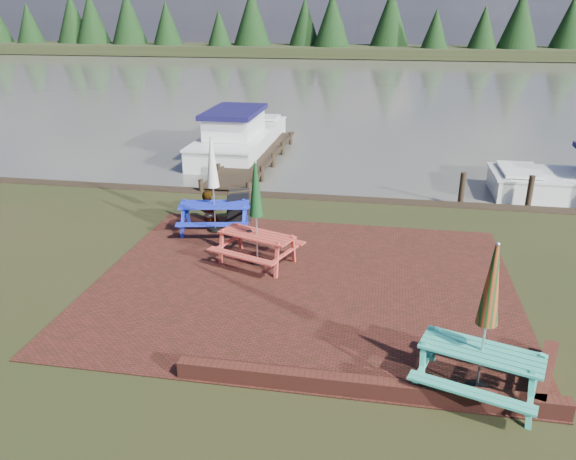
# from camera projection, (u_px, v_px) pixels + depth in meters

# --- Properties ---
(ground) EXTENTS (120.00, 120.00, 0.00)m
(ground) POSITION_uv_depth(u_px,v_px,m) (296.00, 306.00, 11.32)
(ground) COLOR black
(ground) RESTS_ON ground
(paving) EXTENTS (9.00, 7.50, 0.02)m
(paving) POSITION_uv_depth(u_px,v_px,m) (303.00, 283.00, 12.23)
(paving) COLOR #351910
(paving) RESTS_ON ground
(brick_wall) EXTENTS (6.21, 1.79, 0.30)m
(brick_wall) POSITION_uv_depth(u_px,v_px,m) (407.00, 385.00, 8.71)
(brick_wall) COLOR #4C1E16
(brick_wall) RESTS_ON ground
(water) EXTENTS (120.00, 60.00, 0.02)m
(water) POSITION_uv_depth(u_px,v_px,m) (370.00, 83.00, 45.20)
(water) COLOR #43423A
(water) RESTS_ON ground
(far_treeline) EXTENTS (120.00, 10.00, 8.10)m
(far_treeline) POSITION_uv_depth(u_px,v_px,m) (381.00, 28.00, 70.56)
(far_treeline) COLOR black
(far_treeline) RESTS_ON ground
(picnic_table_teal) EXTENTS (2.22, 2.09, 2.51)m
(picnic_table_teal) POSITION_uv_depth(u_px,v_px,m) (483.00, 344.00, 8.46)
(picnic_table_teal) COLOR teal
(picnic_table_teal) RESTS_ON ground
(picnic_table_red) EXTENTS (2.19, 2.08, 2.44)m
(picnic_table_red) POSITION_uv_depth(u_px,v_px,m) (257.00, 229.00, 12.91)
(picnic_table_red) COLOR #BC3C30
(picnic_table_red) RESTS_ON ground
(picnic_table_blue) EXTENTS (2.11, 1.95, 2.55)m
(picnic_table_blue) POSITION_uv_depth(u_px,v_px,m) (214.00, 200.00, 14.79)
(picnic_table_blue) COLOR #1827B4
(picnic_table_blue) RESTS_ON ground
(chalkboard) EXTENTS (0.63, 0.84, 0.96)m
(chalkboard) POSITION_uv_depth(u_px,v_px,m) (239.00, 208.00, 15.40)
(chalkboard) COLOR black
(chalkboard) RESTS_ON ground
(jetty) EXTENTS (1.76, 9.08, 1.00)m
(jetty) POSITION_uv_depth(u_px,v_px,m) (255.00, 157.00, 22.17)
(jetty) COLOR black
(jetty) RESTS_ON ground
(boat_jetty) EXTENTS (2.61, 7.57, 2.19)m
(boat_jetty) POSITION_uv_depth(u_px,v_px,m) (240.00, 139.00, 23.77)
(boat_jetty) COLOR silver
(boat_jetty) RESTS_ON ground
(person) EXTENTS (0.75, 0.63, 1.74)m
(person) POSITION_uv_depth(u_px,v_px,m) (208.00, 191.00, 15.58)
(person) COLOR gray
(person) RESTS_ON ground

